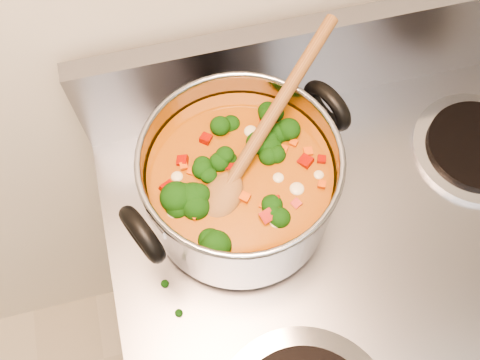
# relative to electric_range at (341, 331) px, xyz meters

# --- Properties ---
(electric_range) EXTENTS (0.75, 0.68, 1.08)m
(electric_range) POSITION_rel_electric_range_xyz_m (0.00, 0.00, 0.00)
(electric_range) COLOR gray
(electric_range) RESTS_ON ground
(stockpot) EXTENTS (0.31, 0.25, 0.15)m
(stockpot) POSITION_rel_electric_range_xyz_m (-0.19, 0.14, 0.53)
(stockpot) COLOR #96969D
(stockpot) RESTS_ON electric_range
(wooden_spoon) EXTENTS (0.24, 0.23, 0.09)m
(wooden_spoon) POSITION_rel_electric_range_xyz_m (-0.17, 0.16, 0.58)
(wooden_spoon) COLOR brown
(wooden_spoon) RESTS_ON stockpot
(cooktop_crumbs) EXTENTS (0.15, 0.26, 0.01)m
(cooktop_crumbs) POSITION_rel_electric_range_xyz_m (-0.08, 0.17, 0.46)
(cooktop_crumbs) COLOR black
(cooktop_crumbs) RESTS_ON electric_range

